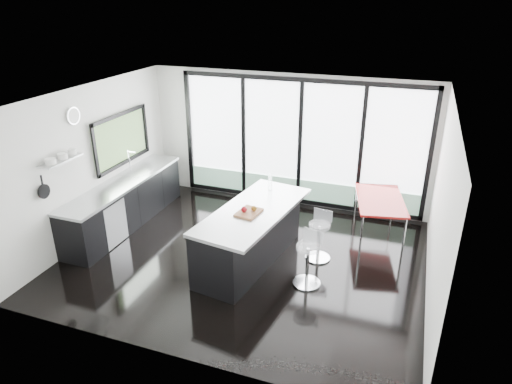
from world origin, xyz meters
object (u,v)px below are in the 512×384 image
at_px(bar_stool_far, 319,241).
at_px(island, 249,235).
at_px(red_table, 378,218).
at_px(bar_stool_near, 307,265).

bearing_deg(bar_stool_far, island, -149.37).
bearing_deg(island, red_table, 39.53).
relative_size(bar_stool_near, red_table, 0.48).
height_order(island, red_table, island).
relative_size(island, bar_stool_near, 3.69).
relative_size(island, bar_stool_far, 3.79).
distance_m(island, bar_stool_far, 1.20).
xyz_separation_m(island, red_table, (1.97, 1.62, -0.12)).
xyz_separation_m(bar_stool_near, bar_stool_far, (0.00, 0.81, -0.01)).
height_order(bar_stool_near, bar_stool_far, bar_stool_near).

